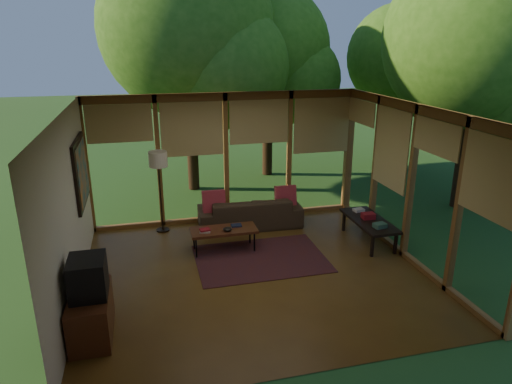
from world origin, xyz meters
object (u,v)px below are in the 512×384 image
object	(u,v)px
media_cabinet	(91,315)
floor_lamp	(158,164)
sofa	(250,212)
coffee_table	(224,231)
side_console	(369,222)
television	(88,277)

from	to	relation	value
media_cabinet	floor_lamp	world-z (taller)	floor_lamp
sofa	coffee_table	xyz separation A→B (m)	(-0.73, -1.03, 0.08)
floor_lamp	side_console	size ratio (longest dim) A/B	1.18
sofa	coffee_table	size ratio (longest dim) A/B	1.75
television	side_console	size ratio (longest dim) A/B	0.39
side_console	sofa	bearing A→B (deg)	146.90
coffee_table	television	bearing A→B (deg)	-135.31
sofa	floor_lamp	distance (m)	2.10
floor_lamp	sofa	bearing A→B (deg)	-5.77
floor_lamp	side_console	bearing A→B (deg)	-21.49
television	coffee_table	size ratio (longest dim) A/B	0.46
media_cabinet	television	size ratio (longest dim) A/B	1.82
television	side_console	distance (m)	5.19
media_cabinet	floor_lamp	bearing A→B (deg)	71.88
coffee_table	side_console	distance (m)	2.76
sofa	television	bearing A→B (deg)	49.83
side_console	floor_lamp	bearing A→B (deg)	158.51
sofa	media_cabinet	world-z (taller)	sofa
sofa	side_console	size ratio (longest dim) A/B	1.50
side_console	media_cabinet	bearing A→B (deg)	-159.79
television	side_console	world-z (taller)	television
television	media_cabinet	bearing A→B (deg)	180.00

